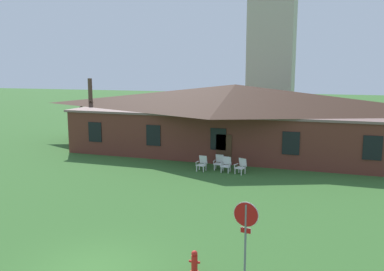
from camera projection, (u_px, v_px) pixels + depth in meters
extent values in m
plane|color=#336028|center=(93.00, 270.00, 13.11)|extent=(200.00, 200.00, 0.00)
cube|color=brown|center=(235.00, 131.00, 32.15)|extent=(24.14, 10.00, 3.20)
cube|color=#795B55|center=(235.00, 110.00, 31.87)|extent=(24.63, 10.20, 0.16)
pyramid|color=#382319|center=(235.00, 97.00, 31.70)|extent=(25.11, 10.40, 1.92)
cube|color=black|center=(95.00, 132.00, 30.48)|extent=(1.10, 0.06, 1.50)
cube|color=black|center=(153.00, 135.00, 28.95)|extent=(1.10, 0.06, 1.50)
cube|color=black|center=(218.00, 139.00, 27.42)|extent=(1.10, 0.06, 1.50)
cube|color=black|center=(291.00, 143.00, 25.89)|extent=(1.10, 0.06, 1.50)
cube|color=black|center=(373.00, 148.00, 24.36)|extent=(1.10, 0.06, 1.50)
cube|color=#422819|center=(224.00, 150.00, 27.41)|extent=(1.10, 0.06, 2.10)
cube|color=#BCB29E|center=(272.00, 60.00, 44.49)|extent=(4.80, 4.80, 14.97)
cylinder|color=slate|center=(245.00, 241.00, 12.55)|extent=(0.07, 0.07, 2.37)
cylinder|color=white|center=(246.00, 214.00, 12.42)|extent=(0.80, 0.10, 0.81)
cylinder|color=#B71414|center=(246.00, 215.00, 12.40)|extent=(0.76, 0.10, 0.76)
cube|color=#B71414|center=(246.00, 231.00, 12.50)|extent=(0.32, 0.06, 0.16)
cube|color=white|center=(246.00, 230.00, 12.51)|extent=(0.34, 0.05, 0.18)
cube|color=silver|center=(203.00, 169.00, 25.56)|extent=(0.05, 0.05, 0.36)
cube|color=silver|center=(197.00, 169.00, 25.74)|extent=(0.05, 0.05, 0.36)
cube|color=silver|center=(206.00, 168.00, 25.96)|extent=(0.05, 0.05, 0.36)
cube|color=silver|center=(199.00, 167.00, 26.14)|extent=(0.05, 0.05, 0.36)
cube|color=silver|center=(201.00, 165.00, 25.82)|extent=(0.59, 0.57, 0.05)
cube|color=silver|center=(203.00, 160.00, 26.05)|extent=(0.53, 0.24, 0.54)
cube|color=silver|center=(205.00, 163.00, 25.65)|extent=(0.10, 0.47, 0.03)
cube|color=silver|center=(204.00, 165.00, 25.52)|extent=(0.04, 0.04, 0.22)
cube|color=silver|center=(197.00, 162.00, 25.88)|extent=(0.10, 0.47, 0.03)
cube|color=silver|center=(196.00, 164.00, 25.76)|extent=(0.04, 0.04, 0.22)
cube|color=silver|center=(221.00, 168.00, 25.91)|extent=(0.05, 0.05, 0.36)
cube|color=silver|center=(214.00, 168.00, 26.03)|extent=(0.05, 0.05, 0.36)
cube|color=silver|center=(223.00, 166.00, 26.32)|extent=(0.05, 0.05, 0.36)
cube|color=silver|center=(216.00, 166.00, 26.45)|extent=(0.05, 0.05, 0.36)
cube|color=silver|center=(219.00, 164.00, 26.14)|extent=(0.56, 0.54, 0.05)
cube|color=silver|center=(220.00, 158.00, 26.39)|extent=(0.52, 0.21, 0.54)
cube|color=silver|center=(223.00, 161.00, 26.01)|extent=(0.08, 0.47, 0.03)
cube|color=silver|center=(222.00, 164.00, 25.88)|extent=(0.04, 0.04, 0.22)
cube|color=silver|center=(214.00, 161.00, 26.17)|extent=(0.08, 0.47, 0.03)
cube|color=silver|center=(214.00, 163.00, 26.04)|extent=(0.04, 0.04, 0.22)
cube|color=white|center=(228.00, 171.00, 25.27)|extent=(0.05, 0.05, 0.36)
cube|color=white|center=(221.00, 170.00, 25.43)|extent=(0.05, 0.05, 0.36)
cube|color=white|center=(230.00, 169.00, 25.68)|extent=(0.05, 0.05, 0.36)
cube|color=white|center=(223.00, 168.00, 25.84)|extent=(0.05, 0.05, 0.36)
cube|color=white|center=(226.00, 166.00, 25.52)|extent=(0.56, 0.54, 0.05)
cube|color=white|center=(227.00, 161.00, 25.76)|extent=(0.52, 0.21, 0.54)
cube|color=white|center=(230.00, 164.00, 25.37)|extent=(0.08, 0.47, 0.03)
cube|color=white|center=(229.00, 166.00, 25.24)|extent=(0.04, 0.04, 0.22)
cube|color=white|center=(221.00, 163.00, 25.57)|extent=(0.08, 0.47, 0.03)
cube|color=white|center=(221.00, 165.00, 25.44)|extent=(0.04, 0.04, 0.22)
cube|color=silver|center=(241.00, 172.00, 24.81)|extent=(0.06, 0.06, 0.36)
cube|color=silver|center=(235.00, 171.00, 25.09)|extent=(0.06, 0.06, 0.36)
cube|color=silver|center=(245.00, 171.00, 25.15)|extent=(0.06, 0.06, 0.36)
cube|color=silver|center=(239.00, 170.00, 25.43)|extent=(0.06, 0.06, 0.36)
cube|color=silver|center=(240.00, 168.00, 25.09)|extent=(0.69, 0.67, 0.05)
cube|color=silver|center=(243.00, 162.00, 25.28)|extent=(0.55, 0.35, 0.54)
cube|color=silver|center=(244.00, 166.00, 24.86)|extent=(0.22, 0.46, 0.03)
cube|color=silver|center=(243.00, 168.00, 24.76)|extent=(0.05, 0.05, 0.22)
cube|color=silver|center=(236.00, 164.00, 25.22)|extent=(0.22, 0.46, 0.03)
cube|color=silver|center=(235.00, 166.00, 25.11)|extent=(0.05, 0.05, 0.22)
cylinder|color=brown|center=(91.00, 111.00, 35.17)|extent=(0.36, 0.36, 5.68)
cylinder|color=brown|center=(84.00, 104.00, 35.57)|extent=(0.63, 1.84, 1.26)
cylinder|color=brown|center=(94.00, 104.00, 34.76)|extent=(0.52, 1.08, 0.74)
cylinder|color=brown|center=(93.00, 105.00, 34.96)|extent=(0.28, 0.66, 0.95)
cylinder|color=red|center=(194.00, 263.00, 12.83)|extent=(0.20, 0.20, 0.55)
sphere|color=red|center=(194.00, 254.00, 12.77)|extent=(0.20, 0.20, 0.20)
cylinder|color=red|center=(191.00, 261.00, 12.86)|extent=(0.10, 0.08, 0.08)
cylinder|color=red|center=(198.00, 262.00, 12.78)|extent=(0.10, 0.08, 0.08)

